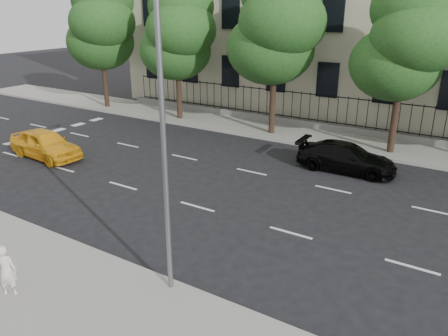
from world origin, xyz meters
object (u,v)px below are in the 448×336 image
at_px(street_light, 176,105).
at_px(yellow_taxi, 45,144).
at_px(black_sedan, 346,157).
at_px(woman_near, 6,270).

relative_size(street_light, yellow_taxi, 1.84).
distance_m(yellow_taxi, black_sedan, 15.17).
xyz_separation_m(street_light, woman_near, (-3.47, -3.10, -4.25)).
height_order(yellow_taxi, woman_near, woman_near).
distance_m(street_light, woman_near, 6.30).
height_order(street_light, woman_near, street_light).
relative_size(yellow_taxi, woman_near, 2.95).
relative_size(black_sedan, woman_near, 3.14).
bearing_deg(woman_near, black_sedan, -141.77).
bearing_deg(black_sedan, woman_near, 160.13).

